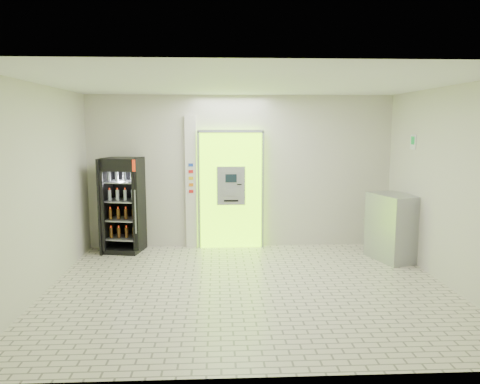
{
  "coord_description": "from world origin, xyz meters",
  "views": [
    {
      "loc": [
        -0.47,
        -6.7,
        2.42
      ],
      "look_at": [
        -0.08,
        1.2,
        1.28
      ],
      "focal_mm": 35.0,
      "sensor_mm": 36.0,
      "label": 1
    }
  ],
  "objects": [
    {
      "name": "room_shell",
      "position": [
        0.0,
        0.0,
        1.84
      ],
      "size": [
        6.0,
        6.0,
        6.0
      ],
      "color": "beige",
      "rests_on": "ground"
    },
    {
      "name": "atm_assembly",
      "position": [
        -0.2,
        2.41,
        1.17
      ],
      "size": [
        1.3,
        0.24,
        2.33
      ],
      "color": "#87F603",
      "rests_on": "ground"
    },
    {
      "name": "steel_cabinet",
      "position": [
        2.69,
        1.38,
        0.6
      ],
      "size": [
        0.84,
        1.03,
        1.19
      ],
      "rotation": [
        0.0,
        0.0,
        0.29
      ],
      "color": "#989A9F",
      "rests_on": "ground"
    },
    {
      "name": "exit_sign",
      "position": [
        2.99,
        1.4,
        2.12
      ],
      "size": [
        0.02,
        0.22,
        0.26
      ],
      "color": "white",
      "rests_on": "room_shell"
    },
    {
      "name": "pillar",
      "position": [
        -0.98,
        2.45,
        1.3
      ],
      "size": [
        0.22,
        0.11,
        2.6
      ],
      "color": "silver",
      "rests_on": "ground"
    },
    {
      "name": "ground",
      "position": [
        0.0,
        0.0,
        0.0
      ],
      "size": [
        6.0,
        6.0,
        0.0
      ],
      "primitive_type": "plane",
      "color": "beige",
      "rests_on": "ground"
    },
    {
      "name": "beverage_cooler",
      "position": [
        -2.27,
        2.2,
        0.87
      ],
      "size": [
        0.79,
        0.75,
        1.81
      ],
      "rotation": [
        0.0,
        0.0,
        -0.2
      ],
      "color": "black",
      "rests_on": "ground"
    }
  ]
}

